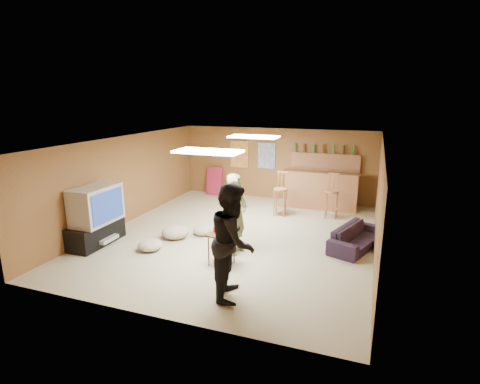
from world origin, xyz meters
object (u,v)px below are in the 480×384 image
(person_black, at_px, (233,241))
(tray_table, at_px, (221,249))
(sofa, at_px, (357,237))
(bar_counter, at_px, (322,189))
(person_olive, at_px, (236,214))
(tv_body, at_px, (96,205))

(person_black, distance_m, tray_table, 1.32)
(person_black, relative_size, sofa, 1.15)
(person_black, xyz_separation_m, sofa, (1.78, 2.72, -0.69))
(bar_counter, bearing_deg, tray_table, -105.68)
(person_olive, height_order, tray_table, person_olive)
(bar_counter, bearing_deg, tv_body, -133.00)
(person_olive, relative_size, tray_table, 2.71)
(tv_body, distance_m, tray_table, 2.96)
(bar_counter, distance_m, tray_table, 4.65)
(person_black, bearing_deg, tv_body, 60.64)
(tv_body, xyz_separation_m, bar_counter, (4.15, 4.45, -0.35))
(person_olive, relative_size, person_black, 0.89)
(tv_body, height_order, sofa, tv_body)
(person_olive, distance_m, sofa, 2.64)
(person_olive, xyz_separation_m, tray_table, (-0.07, -0.63, -0.53))
(tv_body, bearing_deg, sofa, 17.91)
(tv_body, distance_m, bar_counter, 6.09)
(bar_counter, xyz_separation_m, person_black, (-0.64, -5.46, 0.38))
(tv_body, relative_size, tray_table, 1.80)
(person_olive, relative_size, sofa, 1.03)
(tv_body, height_order, person_black, person_black)
(sofa, distance_m, tray_table, 2.95)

